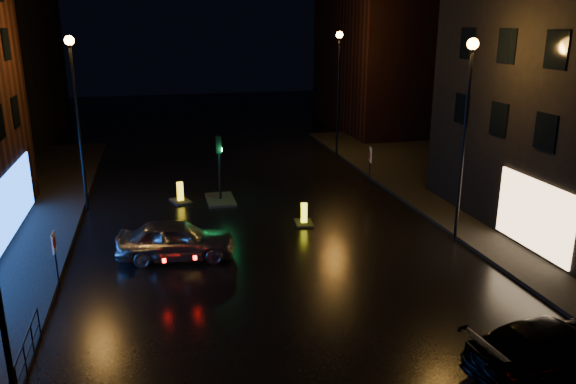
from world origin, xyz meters
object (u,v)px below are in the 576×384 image
at_px(silver_hatchback, 176,239).
at_px(road_sign_right, 370,158).
at_px(dark_sedan, 555,349).
at_px(traffic_signal, 220,192).
at_px(bollard_near, 304,220).
at_px(road_sign_left, 54,248).
at_px(bollard_far, 180,198).

bearing_deg(silver_hatchback, road_sign_right, -50.09).
bearing_deg(dark_sedan, traffic_signal, 15.56).
distance_m(bollard_near, road_sign_left, 11.05).
distance_m(traffic_signal, dark_sedan, 18.33).
height_order(bollard_near, bollard_far, bollard_far).
bearing_deg(traffic_signal, bollard_far, 172.60).
xyz_separation_m(dark_sedan, bollard_near, (-3.45, 12.62, -0.51)).
bearing_deg(dark_sedan, road_sign_right, -10.99).
height_order(bollard_far, road_sign_right, road_sign_right).
distance_m(traffic_signal, road_sign_left, 11.18).
distance_m(traffic_signal, silver_hatchback, 7.44).
xyz_separation_m(silver_hatchback, dark_sedan, (9.33, -10.06, -0.05)).
xyz_separation_m(traffic_signal, bollard_near, (3.32, -4.42, -0.28)).
bearing_deg(silver_hatchback, bollard_near, -59.22).
bearing_deg(dark_sedan, road_sign_left, 52.70).
distance_m(bollard_near, road_sign_right, 6.75).
bearing_deg(dark_sedan, bollard_near, 9.19).
height_order(silver_hatchback, bollard_far, silver_hatchback).
bearing_deg(road_sign_left, silver_hatchback, 24.88).
bearing_deg(bollard_far, road_sign_left, -135.81).
bearing_deg(road_sign_left, road_sign_right, 30.65).
height_order(dark_sedan, bollard_far, dark_sedan).
bearing_deg(bollard_near, silver_hatchback, -150.09).
relative_size(road_sign_left, road_sign_right, 0.88).
bearing_deg(road_sign_left, bollard_near, 24.12).
bearing_deg(road_sign_right, bollard_near, 55.50).
distance_m(silver_hatchback, bollard_far, 7.28).
height_order(dark_sedan, bollard_near, dark_sedan).
bearing_deg(road_sign_right, road_sign_left, 44.52).
bearing_deg(road_sign_right, bollard_far, 12.06).
height_order(silver_hatchback, road_sign_left, road_sign_left).
bearing_deg(bollard_near, road_sign_right, 47.97).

